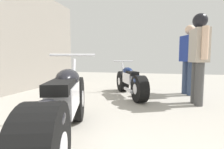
% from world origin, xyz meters
% --- Properties ---
extents(ground_plane, '(15.22, 15.22, 0.00)m').
position_xyz_m(ground_plane, '(0.00, 3.17, 0.00)').
color(ground_plane, '#A8A399').
extents(motorcycle_maroon_cruiser, '(0.94, 1.99, 0.95)m').
position_xyz_m(motorcycle_maroon_cruiser, '(-0.51, 1.65, 0.39)').
color(motorcycle_maroon_cruiser, black).
rests_on(motorcycle_maroon_cruiser, ground_plane).
extents(motorcycle_black_naked, '(0.98, 1.69, 0.84)m').
position_xyz_m(motorcycle_black_naked, '(-0.19, 4.11, 0.34)').
color(motorcycle_black_naked, black).
rests_on(motorcycle_black_naked, ground_plane).
extents(mechanic_in_blue, '(0.42, 0.66, 1.69)m').
position_xyz_m(mechanic_in_blue, '(1.16, 4.64, 0.96)').
color(mechanic_in_blue, '#384766').
rests_on(mechanic_in_blue, ground_plane).
extents(mechanic_with_helmet, '(0.29, 0.68, 1.73)m').
position_xyz_m(mechanic_with_helmet, '(1.16, 3.70, 1.03)').
color(mechanic_with_helmet, '#4C4C4C').
rests_on(mechanic_with_helmet, ground_plane).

